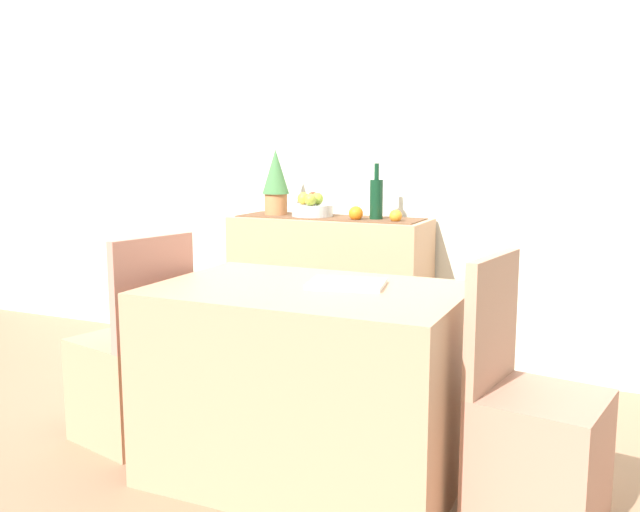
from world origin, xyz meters
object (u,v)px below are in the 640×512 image
dining_table (308,382)px  chair_near_window (133,379)px  wine_bottle (376,199)px  chair_by_corner (534,447)px  sideboard_console (330,293)px  open_book (347,284)px  potted_plant (276,180)px  fruit_bowl (312,210)px

dining_table → chair_near_window: 0.84m
wine_bottle → chair_near_window: wine_bottle is taller
wine_bottle → chair_by_corner: wine_bottle is taller
sideboard_console → dining_table: bearing=-69.9°
sideboard_console → open_book: bearing=-63.7°
potted_plant → chair_near_window: 1.51m
fruit_bowl → open_book: fruit_bowl is taller
wine_bottle → potted_plant: (-0.62, -0.00, 0.09)m
potted_plant → chair_by_corner: (1.64, -1.27, -0.80)m
wine_bottle → chair_by_corner: size_ratio=0.34×
wine_bottle → chair_near_window: (-0.65, -1.28, -0.71)m
sideboard_console → fruit_bowl: 0.48m
wine_bottle → dining_table: 1.42m
dining_table → open_book: size_ratio=4.09×
wine_bottle → dining_table: bearing=-81.6°
potted_plant → open_book: 1.55m
wine_bottle → potted_plant: 0.62m
fruit_bowl → potted_plant: 0.29m
potted_plant → chair_by_corner: 2.23m
chair_near_window → fruit_bowl: bearing=78.3°
sideboard_console → open_book: size_ratio=3.98×
fruit_bowl → potted_plant: potted_plant is taller
wine_bottle → open_book: (0.31, -1.19, -0.23)m
potted_plant → chair_near_window: bearing=-91.4°
fruit_bowl → chair_by_corner: size_ratio=0.26×
potted_plant → chair_by_corner: potted_plant is taller
fruit_bowl → dining_table: fruit_bowl is taller
potted_plant → dining_table: (0.81, -1.27, -0.70)m
wine_bottle → dining_table: wine_bottle is taller
wine_bottle → chair_near_window: 1.60m
open_book → potted_plant: bearing=116.1°
chair_by_corner → dining_table: bearing=-179.8°
wine_bottle → potted_plant: size_ratio=0.80×
sideboard_console → chair_by_corner: 1.83m
fruit_bowl → chair_near_window: 1.45m
dining_table → wine_bottle: bearing=98.4°
potted_plant → open_book: bearing=-52.0°
dining_table → open_book: bearing=32.5°
potted_plant → chair_by_corner: size_ratio=0.43×
sideboard_console → wine_bottle: wine_bottle is taller
wine_bottle → chair_near_window: size_ratio=0.34×
potted_plant → chair_near_window: potted_plant is taller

